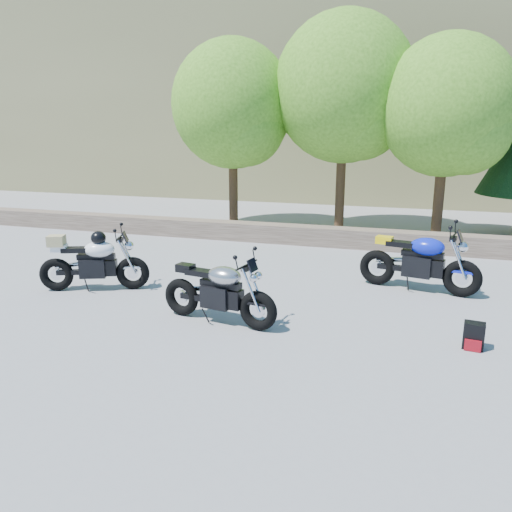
{
  "coord_description": "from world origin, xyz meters",
  "views": [
    {
      "loc": [
        2.91,
        -7.6,
        3.03
      ],
      "look_at": [
        0.2,
        1.0,
        0.75
      ],
      "focal_mm": 35.0,
      "sensor_mm": 36.0,
      "label": 1
    }
  ],
  "objects_px": {
    "blue_bike": "(420,262)",
    "backpack": "(474,336)",
    "white_bike": "(93,261)",
    "silver_bike": "(219,293)"
  },
  "relations": [
    {
      "from": "blue_bike",
      "to": "backpack",
      "type": "xyz_separation_m",
      "value": [
        0.75,
        -2.55,
        -0.38
      ]
    },
    {
      "from": "white_bike",
      "to": "backpack",
      "type": "bearing_deg",
      "value": -27.64
    },
    {
      "from": "white_bike",
      "to": "blue_bike",
      "type": "distance_m",
      "value": 6.29
    },
    {
      "from": "silver_bike",
      "to": "blue_bike",
      "type": "relative_size",
      "value": 0.9
    },
    {
      "from": "blue_bike",
      "to": "white_bike",
      "type": "bearing_deg",
      "value": -151.54
    },
    {
      "from": "backpack",
      "to": "white_bike",
      "type": "bearing_deg",
      "value": -179.13
    },
    {
      "from": "blue_bike",
      "to": "backpack",
      "type": "bearing_deg",
      "value": -62.16
    },
    {
      "from": "white_bike",
      "to": "blue_bike",
      "type": "relative_size",
      "value": 0.88
    },
    {
      "from": "silver_bike",
      "to": "backpack",
      "type": "height_order",
      "value": "silver_bike"
    },
    {
      "from": "blue_bike",
      "to": "backpack",
      "type": "distance_m",
      "value": 2.69
    }
  ]
}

